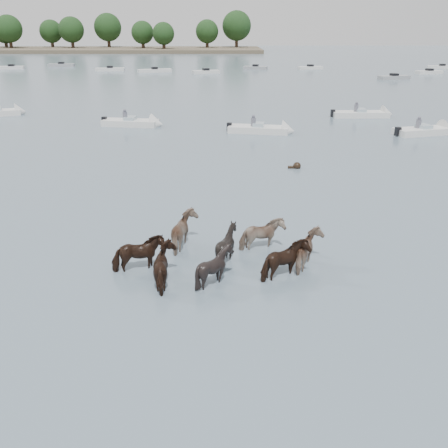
{
  "coord_description": "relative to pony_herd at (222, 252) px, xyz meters",
  "views": [
    {
      "loc": [
        -2.0,
        -12.67,
        7.39
      ],
      "look_at": [
        -1.94,
        2.89,
        1.1
      ],
      "focal_mm": 39.33,
      "sensor_mm": 36.0,
      "label": 1
    }
  ],
  "objects": [
    {
      "name": "pony_herd",
      "position": [
        0.0,
        0.0,
        0.0
      ],
      "size": [
        7.16,
        4.49,
        1.47
      ],
      "color": "black",
      "rests_on": "ground"
    },
    {
      "name": "distant_flotilla",
      "position": [
        1.95,
        74.55,
        -0.24
      ],
      "size": [
        106.1,
        27.5,
        0.93
      ],
      "color": "silver",
      "rests_on": "ground"
    },
    {
      "name": "motorboat_d",
      "position": [
        15.43,
        21.42,
        -0.27
      ],
      "size": [
        4.98,
        2.85,
        1.92
      ],
      "rotation": [
        0.0,
        0.0,
        0.28
      ],
      "color": "silver",
      "rests_on": "ground"
    },
    {
      "name": "swimming_pony",
      "position": [
        4.15,
        12.05,
        -0.4
      ],
      "size": [
        0.72,
        0.44,
        0.44
      ],
      "color": "black",
      "rests_on": "ground"
    },
    {
      "name": "motorboat_c",
      "position": [
        12.84,
        28.69,
        -0.27
      ],
      "size": [
        5.47,
        1.72,
        1.92
      ],
      "rotation": [
        0.0,
        0.0,
        0.02
      ],
      "color": "silver",
      "rests_on": "ground"
    },
    {
      "name": "motorboat_a",
      "position": [
        -6.57,
        24.55,
        -0.27
      ],
      "size": [
        5.08,
        2.34,
        1.92
      ],
      "rotation": [
        0.0,
        0.0,
        -0.16
      ],
      "color": "silver",
      "rests_on": "ground"
    },
    {
      "name": "motorboat_b",
      "position": [
        3.44,
        21.8,
        -0.27
      ],
      "size": [
        5.15,
        2.52,
        1.92
      ],
      "rotation": [
        0.0,
        0.0,
        -0.2
      ],
      "color": "silver",
      "rests_on": "ground"
    },
    {
      "name": "motorboat_f",
      "position": [
        -19.37,
        29.83,
        -0.27
      ],
      "size": [
        4.68,
        2.99,
        1.92
      ],
      "rotation": [
        0.0,
        0.0,
        0.34
      ],
      "color": "silver",
      "rests_on": "ground"
    },
    {
      "name": "ground",
      "position": [
        2.0,
        -1.91,
        -0.5
      ],
      "size": [
        400.0,
        400.0,
        0.0
      ],
      "primitive_type": "plane",
      "color": "#4C5F6E",
      "rests_on": "ground"
    },
    {
      "name": "shoreline",
      "position": [
        -68.0,
        148.09,
        0.0
      ],
      "size": [
        160.0,
        30.0,
        1.0
      ],
      "primitive_type": "cube",
      "color": "#4C4233",
      "rests_on": "ground"
    }
  ]
}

